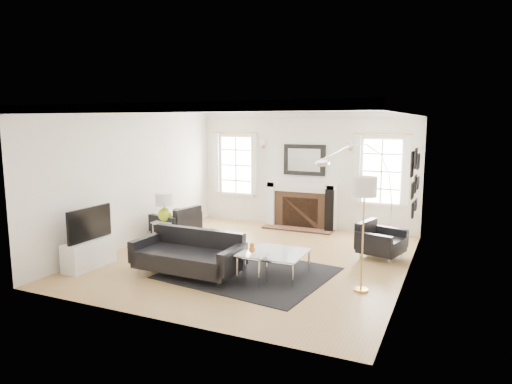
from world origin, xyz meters
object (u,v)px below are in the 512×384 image
at_px(arc_floor_lamp, 358,187).
at_px(fireplace, 301,206).
at_px(sofa, 190,255).
at_px(armchair_right, 379,241).
at_px(armchair_left, 178,224).
at_px(coffee_table, 277,254).
at_px(gourd_lamp, 164,205).

bearing_deg(arc_floor_lamp, fireplace, 154.43).
xyz_separation_m(sofa, armchair_right, (2.76, 2.30, -0.02)).
relative_size(armchair_left, coffee_table, 1.08).
xyz_separation_m(fireplace, armchair_left, (-2.14, -2.15, -0.21)).
relative_size(sofa, gourd_lamp, 3.06).
relative_size(sofa, arc_floor_lamp, 0.85).
xyz_separation_m(coffee_table, gourd_lamp, (-2.96, 0.99, 0.44)).
relative_size(fireplace, gourd_lamp, 2.79).
height_order(armchair_right, arc_floor_lamp, arc_floor_lamp).
distance_m(fireplace, sofa, 4.12).
bearing_deg(gourd_lamp, fireplace, 49.63).
distance_m(armchair_left, armchair_right, 4.30).
relative_size(armchair_right, coffee_table, 1.07).
distance_m(fireplace, coffee_table, 3.65).
distance_m(sofa, coffee_table, 1.47).
relative_size(fireplace, sofa, 0.91).
height_order(fireplace, sofa, fireplace).
relative_size(fireplace, coffee_table, 1.82).
xyz_separation_m(armchair_right, arc_floor_lamp, (-0.64, 1.05, 0.87)).
xyz_separation_m(armchair_right, gourd_lamp, (-4.33, -0.80, 0.51)).
bearing_deg(armchair_right, gourd_lamp, -169.53).
bearing_deg(coffee_table, arc_floor_lamp, 75.50).
xyz_separation_m(armchair_left, coffee_table, (2.91, -1.41, 0.05)).
bearing_deg(armchair_left, arc_floor_lamp, 21.46).
relative_size(gourd_lamp, arc_floor_lamp, 0.28).
height_order(sofa, gourd_lamp, gourd_lamp).
height_order(fireplace, armchair_left, fireplace).
bearing_deg(arc_floor_lamp, armchair_right, -58.67).
xyz_separation_m(sofa, coffee_table, (1.38, 0.51, 0.05)).
bearing_deg(sofa, arc_floor_lamp, 57.74).
distance_m(armchair_left, coffee_table, 3.23).
distance_m(fireplace, arc_floor_lamp, 1.79).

